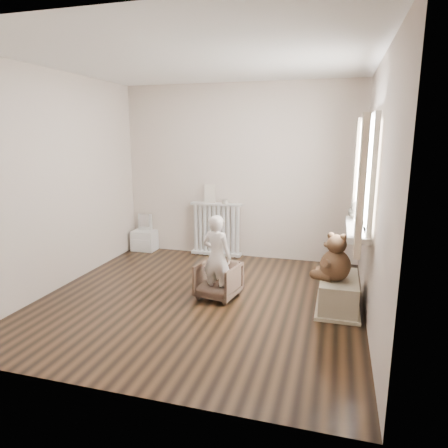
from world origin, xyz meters
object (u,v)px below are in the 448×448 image
(plush_cat, at_px, (356,210))
(teddy_bear, at_px, (336,251))
(toy_vanity, at_px, (144,234))
(child, at_px, (217,257))
(toy_bench, at_px, (338,290))
(radiator, at_px, (216,231))
(armchair, at_px, (218,280))

(plush_cat, bearing_deg, teddy_bear, -128.88)
(toy_vanity, relative_size, plush_cat, 2.21)
(child, relative_size, plush_cat, 3.60)
(toy_bench, height_order, plush_cat, plush_cat)
(radiator, relative_size, child, 0.86)
(radiator, distance_m, toy_bench, 2.38)
(teddy_bear, bearing_deg, plush_cat, 90.70)
(toy_bench, xyz_separation_m, teddy_bear, (-0.05, -0.09, 0.47))
(radiator, xyz_separation_m, toy_bench, (1.84, -1.49, -0.19))
(child, bearing_deg, radiator, -61.58)
(armchair, xyz_separation_m, plush_cat, (1.48, 0.59, 0.79))
(armchair, bearing_deg, toy_bench, 14.57)
(armchair, bearing_deg, teddy_bear, 10.58)
(child, bearing_deg, teddy_bear, -167.21)
(child, xyz_separation_m, toy_bench, (1.34, 0.13, -0.30))
(teddy_bear, bearing_deg, radiator, 156.59)
(toy_bench, bearing_deg, teddy_bear, -118.58)
(armchair, height_order, teddy_bear, teddy_bear)
(armchair, distance_m, plush_cat, 1.78)
(child, relative_size, teddy_bear, 1.93)
(child, distance_m, teddy_bear, 1.30)
(armchair, height_order, plush_cat, plush_cat)
(child, height_order, toy_bench, child)
(teddy_bear, distance_m, plush_cat, 0.72)
(toy_vanity, xyz_separation_m, teddy_bear, (3.02, -1.56, 0.40))
(toy_vanity, height_order, armchair, toy_vanity)
(toy_vanity, bearing_deg, teddy_bear, -27.29)
(toy_bench, relative_size, plush_cat, 2.77)
(toy_bench, bearing_deg, child, -174.55)
(toy_vanity, bearing_deg, armchair, -41.77)
(radiator, height_order, teddy_bear, teddy_bear)
(toy_vanity, relative_size, armchair, 1.30)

